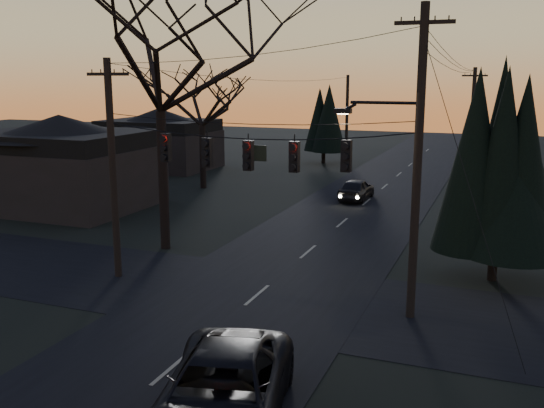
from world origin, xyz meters
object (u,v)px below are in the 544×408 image
at_px(utility_pole_right, 410,317).
at_px(bare_tree_left, 158,52).
at_px(utility_pole_left, 119,276).
at_px(utility_pole_far_l, 346,162).
at_px(suv_near, 222,394).
at_px(sedan_oncoming_a, 356,189).
at_px(utility_pole_far_r, 468,183).
at_px(evergreen_right, 500,166).

distance_m(utility_pole_right, bare_tree_left, 15.38).
relative_size(utility_pole_left, utility_pole_far_l, 1.06).
bearing_deg(suv_near, utility_pole_far_l, 86.88).
xyz_separation_m(utility_pole_far_l, sedan_oncoming_a, (5.20, -17.47, 0.70)).
xyz_separation_m(utility_pole_far_r, sedan_oncoming_a, (-6.30, -9.47, 0.70)).
xyz_separation_m(utility_pole_far_r, suv_near, (-2.95, -36.11, 0.83)).
relative_size(utility_pole_left, bare_tree_left, 0.67).
bearing_deg(utility_pole_right, bare_tree_left, 160.50).
bearing_deg(utility_pole_far_r, utility_pole_right, -90.00).
relative_size(utility_pole_far_l, evergreen_right, 1.02).
bearing_deg(utility_pole_right, utility_pole_far_l, 107.72).
relative_size(utility_pole_far_r, suv_near, 1.42).
height_order(utility_pole_right, suv_near, utility_pole_right).
xyz_separation_m(utility_pole_far_l, bare_tree_left, (-0.36, -31.80, 8.85)).
height_order(utility_pole_left, sedan_oncoming_a, utility_pole_left).
relative_size(utility_pole_left, utility_pole_far_r, 1.00).
bearing_deg(utility_pole_far_l, evergreen_right, -65.90).
xyz_separation_m(utility_pole_right, sedan_oncoming_a, (-6.30, 18.53, 0.70)).
xyz_separation_m(utility_pole_far_l, suv_near, (8.55, -44.11, 0.83)).
xyz_separation_m(utility_pole_far_r, bare_tree_left, (-11.86, -23.80, 8.85)).
bearing_deg(evergreen_right, utility_pole_right, -116.03).
distance_m(utility_pole_right, evergreen_right, 7.09).
relative_size(utility_pole_left, suv_near, 1.42).
relative_size(utility_pole_right, utility_pole_far_l, 1.25).
relative_size(utility_pole_far_l, bare_tree_left, 0.63).
relative_size(utility_pole_far_r, evergreen_right, 1.09).
bearing_deg(sedan_oncoming_a, utility_pole_right, 110.29).
bearing_deg(bare_tree_left, evergreen_right, 2.88).
bearing_deg(utility_pole_right, utility_pole_left, 180.00).
bearing_deg(utility_pole_right, sedan_oncoming_a, 108.78).
xyz_separation_m(utility_pole_far_l, evergreen_right, (13.90, -31.08, 4.51)).
distance_m(utility_pole_far_r, evergreen_right, 23.64).
xyz_separation_m(utility_pole_right, utility_pole_far_l, (-11.50, 36.00, 0.00)).
bearing_deg(evergreen_right, suv_near, -112.32).
xyz_separation_m(utility_pole_left, evergreen_right, (13.90, 4.92, 4.51)).
distance_m(utility_pole_right, sedan_oncoming_a, 19.59).
xyz_separation_m(utility_pole_left, suv_near, (8.55, -8.11, 0.83)).
bearing_deg(sedan_oncoming_a, utility_pole_left, 75.84).
height_order(utility_pole_far_l, sedan_oncoming_a, utility_pole_far_l).
bearing_deg(bare_tree_left, utility_pole_far_l, 89.34).
relative_size(utility_pole_far_r, sedan_oncoming_a, 2.08).
bearing_deg(suv_near, sedan_oncoming_a, 83.08).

